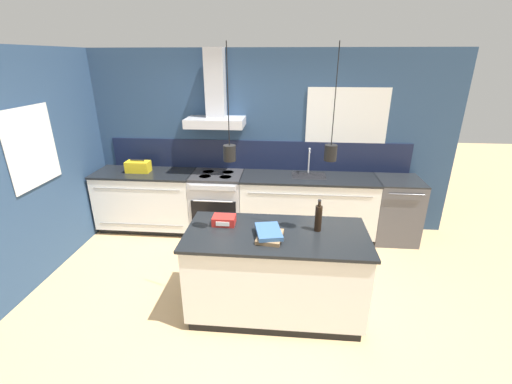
{
  "coord_description": "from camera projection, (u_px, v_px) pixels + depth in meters",
  "views": [
    {
      "loc": [
        0.42,
        -2.91,
        2.48
      ],
      "look_at": [
        0.09,
        0.69,
        1.05
      ],
      "focal_mm": 24.0,
      "sensor_mm": 36.0,
      "label": 1
    }
  ],
  "objects": [
    {
      "name": "oven_range",
      "position": [
        218.0,
        203.0,
        5.08
      ],
      "size": [
        0.73,
        0.66,
        0.91
      ],
      "color": "#B5B5BA",
      "rests_on": "ground_plane"
    },
    {
      "name": "book_stack",
      "position": [
        269.0,
        234.0,
        3.18
      ],
      "size": [
        0.29,
        0.37,
        0.08
      ],
      "color": "olive",
      "rests_on": "kitchen_island"
    },
    {
      "name": "counter_run_left",
      "position": [
        147.0,
        200.0,
        5.18
      ],
      "size": [
        1.45,
        0.64,
        0.91
      ],
      "color": "black",
      "rests_on": "ground_plane"
    },
    {
      "name": "kitchen_island",
      "position": [
        275.0,
        272.0,
        3.45
      ],
      "size": [
        1.76,
        0.83,
        0.91
      ],
      "color": "black",
      "rests_on": "ground_plane"
    },
    {
      "name": "wall_left",
      "position": [
        42.0,
        165.0,
        4.01
      ],
      "size": [
        0.08,
        3.8,
        2.6
      ],
      "color": "navy",
      "rests_on": "ground_plane"
    },
    {
      "name": "dishwasher",
      "position": [
        395.0,
        210.0,
        4.87
      ],
      "size": [
        0.6,
        0.65,
        0.91
      ],
      "color": "#4C4C51",
      "rests_on": "ground_plane"
    },
    {
      "name": "ground_plane",
      "position": [
        241.0,
        307.0,
        3.64
      ],
      "size": [
        16.0,
        16.0,
        0.0
      ],
      "primitive_type": "plane",
      "color": "tan",
      "rests_on": "ground"
    },
    {
      "name": "yellow_toolbox",
      "position": [
        138.0,
        167.0,
        4.98
      ],
      "size": [
        0.34,
        0.18,
        0.19
      ],
      "color": "gold",
      "rests_on": "counter_run_left"
    },
    {
      "name": "wall_back",
      "position": [
        256.0,
        140.0,
        5.0
      ],
      "size": [
        5.6,
        2.14,
        2.6
      ],
      "color": "navy",
      "rests_on": "ground_plane"
    },
    {
      "name": "red_supply_box",
      "position": [
        224.0,
        220.0,
        3.43
      ],
      "size": [
        0.22,
        0.17,
        0.09
      ],
      "color": "red",
      "rests_on": "kitchen_island"
    },
    {
      "name": "bottle_on_island",
      "position": [
        318.0,
        218.0,
        3.27
      ],
      "size": [
        0.07,
        0.07,
        0.32
      ],
      "color": "black",
      "rests_on": "kitchen_island"
    },
    {
      "name": "counter_run_sink",
      "position": [
        307.0,
        206.0,
        4.97
      ],
      "size": [
        1.91,
        0.64,
        1.28
      ],
      "color": "black",
      "rests_on": "ground_plane"
    }
  ]
}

